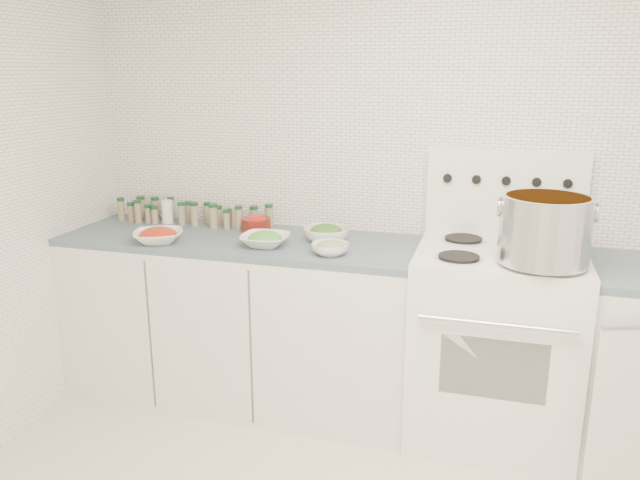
{
  "coord_description": "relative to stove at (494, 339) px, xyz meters",
  "views": [
    {
      "loc": [
        0.44,
        -1.69,
        1.74
      ],
      "look_at": [
        -0.38,
        1.14,
        0.93
      ],
      "focal_mm": 35.0,
      "sensor_mm": 36.0,
      "label": 1
    }
  ],
  "objects": [
    {
      "name": "room_walls",
      "position": [
        -0.48,
        -1.19,
        1.06
      ],
      "size": [
        3.54,
        3.04,
        2.52
      ],
      "color": "white",
      "rests_on": "ground"
    },
    {
      "name": "counter_left",
      "position": [
        -1.3,
        0.0,
        -0.05
      ],
      "size": [
        1.85,
        0.62,
        0.9
      ],
      "color": "white",
      "rests_on": "ground"
    },
    {
      "name": "stove",
      "position": [
        0.0,
        0.0,
        0.0
      ],
      "size": [
        0.76,
        0.7,
        1.36
      ],
      "color": "white",
      "rests_on": "ground"
    },
    {
      "name": "stock_pot",
      "position": [
        0.17,
        -0.17,
        0.6
      ],
      "size": [
        0.4,
        0.37,
        0.29
      ],
      "rotation": [
        0.0,
        0.0,
        -0.22
      ],
      "color": "silver",
      "rests_on": "stove"
    },
    {
      "name": "bowl_tomato",
      "position": [
        -1.66,
        -0.2,
        0.44
      ],
      "size": [
        0.32,
        0.32,
        0.08
      ],
      "color": "white",
      "rests_on": "counter_left"
    },
    {
      "name": "bowl_snowpea",
      "position": [
        -1.12,
        -0.11,
        0.44
      ],
      "size": [
        0.25,
        0.25,
        0.08
      ],
      "color": "white",
      "rests_on": "counter_left"
    },
    {
      "name": "bowl_broccoli",
      "position": [
        -0.85,
        0.06,
        0.45
      ],
      "size": [
        0.3,
        0.3,
        0.09
      ],
      "color": "white",
      "rests_on": "counter_left"
    },
    {
      "name": "bowl_zucchini",
      "position": [
        -0.77,
        -0.16,
        0.44
      ],
      "size": [
        0.2,
        0.2,
        0.07
      ],
      "color": "white",
      "rests_on": "counter_left"
    },
    {
      "name": "bowl_pepper",
      "position": [
        -1.26,
        0.13,
        0.45
      ],
      "size": [
        0.15,
        0.15,
        0.09
      ],
      "color": "maroon",
      "rests_on": "counter_left"
    },
    {
      "name": "salt_canister",
      "position": [
        -1.82,
        0.19,
        0.47
      ],
      "size": [
        0.08,
        0.08,
        0.13
      ],
      "primitive_type": "cylinder",
      "rotation": [
        0.0,
        0.0,
        -0.35
      ],
      "color": "white",
      "rests_on": "counter_left"
    },
    {
      "name": "tin_can",
      "position": [
        -1.42,
        0.22,
        0.46
      ],
      "size": [
        0.09,
        0.09,
        0.11
      ],
      "primitive_type": "cylinder",
      "rotation": [
        0.0,
        0.0,
        0.01
      ],
      "color": "#ABA690",
      "rests_on": "counter_left"
    },
    {
      "name": "spice_cluster",
      "position": [
        -1.71,
        0.2,
        0.47
      ],
      "size": [
        0.92,
        0.16,
        0.14
      ],
      "color": "gray",
      "rests_on": "counter_left"
    }
  ]
}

